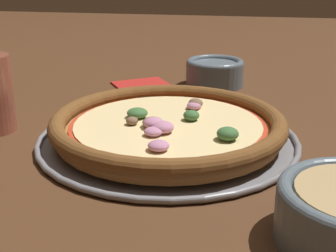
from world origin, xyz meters
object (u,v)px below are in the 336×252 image
bowl_far (215,72)px  fork (145,89)px  napkin (144,86)px  pizza_tray (168,139)px  pizza (168,125)px

bowl_far → fork: bearing=-67.1°
bowl_far → napkin: 0.15m
pizza_tray → napkin: size_ratio=2.36×
napkin → fork: size_ratio=1.02×
pizza_tray → fork: bearing=-160.5°
bowl_far → fork: bowl_far is taller
napkin → fork: bearing=19.6°
pizza_tray → bowl_far: 0.33m
pizza → bowl_far: bowl_far is taller
napkin → fork: napkin is taller
bowl_far → napkin: bowl_far is taller
pizza → napkin: 0.30m
pizza_tray → pizza: size_ratio=1.11×
fork → napkin: bearing=-98.1°
pizza → bowl_far: 0.32m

